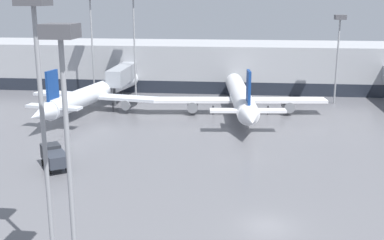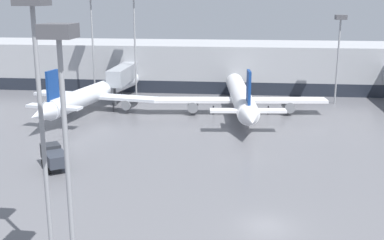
{
  "view_description": "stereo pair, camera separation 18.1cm",
  "coord_description": "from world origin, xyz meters",
  "px_view_note": "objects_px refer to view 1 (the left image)",
  "views": [
    {
      "loc": [
        -2.27,
        -36.16,
        18.09
      ],
      "look_at": [
        -8.55,
        22.23,
        3.0
      ],
      "focal_mm": 45.0,
      "sensor_mm": 36.0,
      "label": 1
    },
    {
      "loc": [
        -2.09,
        -36.14,
        18.09
      ],
      "look_at": [
        -8.55,
        22.23,
        3.0
      ],
      "focal_mm": 45.0,
      "sensor_mm": 36.0,
      "label": 2
    }
  ],
  "objects_px": {
    "parked_jet_2": "(95,93)",
    "apron_light_mast_4": "(134,16)",
    "service_truck_3": "(54,156)",
    "apron_light_mast_0": "(38,57)",
    "apron_light_mast_5": "(64,85)",
    "parked_jet_0": "(240,97)",
    "apron_light_mast_3": "(91,17)",
    "apron_light_mast_6": "(339,32)"
  },
  "relations": [
    {
      "from": "parked_jet_0",
      "to": "apron_light_mast_3",
      "type": "height_order",
      "value": "apron_light_mast_3"
    },
    {
      "from": "apron_light_mast_0",
      "to": "apron_light_mast_6",
      "type": "relative_size",
      "value": 1.21
    },
    {
      "from": "parked_jet_0",
      "to": "service_truck_3",
      "type": "height_order",
      "value": "parked_jet_0"
    },
    {
      "from": "parked_jet_0",
      "to": "parked_jet_2",
      "type": "xyz_separation_m",
      "value": [
        -23.69,
        0.3,
        0.06
      ]
    },
    {
      "from": "apron_light_mast_4",
      "to": "apron_light_mast_6",
      "type": "bearing_deg",
      "value": -1.14
    },
    {
      "from": "apron_light_mast_6",
      "to": "apron_light_mast_3",
      "type": "bearing_deg",
      "value": 178.39
    },
    {
      "from": "parked_jet_0",
      "to": "apron_light_mast_3",
      "type": "bearing_deg",
      "value": 62.68
    },
    {
      "from": "parked_jet_2",
      "to": "apron_light_mast_4",
      "type": "distance_m",
      "value": 16.19
    },
    {
      "from": "service_truck_3",
      "to": "apron_light_mast_6",
      "type": "distance_m",
      "value": 52.66
    },
    {
      "from": "parked_jet_2",
      "to": "apron_light_mast_3",
      "type": "bearing_deg",
      "value": 28.32
    },
    {
      "from": "apron_light_mast_4",
      "to": "apron_light_mast_5",
      "type": "height_order",
      "value": "apron_light_mast_4"
    },
    {
      "from": "apron_light_mast_4",
      "to": "parked_jet_0",
      "type": "bearing_deg",
      "value": -28.13
    },
    {
      "from": "parked_jet_0",
      "to": "apron_light_mast_5",
      "type": "distance_m",
      "value": 51.24
    },
    {
      "from": "apron_light_mast_3",
      "to": "apron_light_mast_5",
      "type": "height_order",
      "value": "apron_light_mast_3"
    },
    {
      "from": "apron_light_mast_0",
      "to": "apron_light_mast_6",
      "type": "bearing_deg",
      "value": 62.69
    },
    {
      "from": "apron_light_mast_6",
      "to": "parked_jet_0",
      "type": "bearing_deg",
      "value": -149.61
    },
    {
      "from": "parked_jet_2",
      "to": "service_truck_3",
      "type": "relative_size",
      "value": 6.85
    },
    {
      "from": "parked_jet_2",
      "to": "apron_light_mast_4",
      "type": "relative_size",
      "value": 1.9
    },
    {
      "from": "apron_light_mast_3",
      "to": "apron_light_mast_6",
      "type": "distance_m",
      "value": 43.44
    },
    {
      "from": "service_truck_3",
      "to": "apron_light_mast_4",
      "type": "bearing_deg",
      "value": -36.05
    },
    {
      "from": "service_truck_3",
      "to": "apron_light_mast_0",
      "type": "height_order",
      "value": "apron_light_mast_0"
    },
    {
      "from": "apron_light_mast_3",
      "to": "apron_light_mast_5",
      "type": "xyz_separation_m",
      "value": [
        17.48,
        -59.96,
        -1.2
      ]
    },
    {
      "from": "parked_jet_0",
      "to": "apron_light_mast_5",
      "type": "xyz_separation_m",
      "value": [
        -9.62,
        -49.21,
        10.58
      ]
    },
    {
      "from": "service_truck_3",
      "to": "apron_light_mast_5",
      "type": "height_order",
      "value": "apron_light_mast_5"
    },
    {
      "from": "apron_light_mast_0",
      "to": "apron_light_mast_6",
      "type": "xyz_separation_m",
      "value": [
        28.69,
        55.55,
        -2.24
      ]
    },
    {
      "from": "service_truck_3",
      "to": "apron_light_mast_3",
      "type": "distance_m",
      "value": 40.91
    },
    {
      "from": "apron_light_mast_4",
      "to": "apron_light_mast_3",
      "type": "bearing_deg",
      "value": 176.32
    },
    {
      "from": "parked_jet_0",
      "to": "apron_light_mast_6",
      "type": "distance_m",
      "value": 21.11
    },
    {
      "from": "apron_light_mast_3",
      "to": "service_truck_3",
      "type": "bearing_deg",
      "value": -79.1
    },
    {
      "from": "parked_jet_0",
      "to": "service_truck_3",
      "type": "bearing_deg",
      "value": 138.37
    },
    {
      "from": "apron_light_mast_0",
      "to": "apron_light_mast_5",
      "type": "distance_m",
      "value": 4.4
    },
    {
      "from": "service_truck_3",
      "to": "apron_light_mast_3",
      "type": "bearing_deg",
      "value": -24.2
    },
    {
      "from": "apron_light_mast_0",
      "to": "apron_light_mast_6",
      "type": "height_order",
      "value": "apron_light_mast_0"
    },
    {
      "from": "service_truck_3",
      "to": "apron_light_mast_4",
      "type": "xyz_separation_m",
      "value": [
        0.62,
        37.52,
        13.39
      ]
    },
    {
      "from": "apron_light_mast_6",
      "to": "apron_light_mast_5",
      "type": "bearing_deg",
      "value": -113.78
    },
    {
      "from": "service_truck_3",
      "to": "apron_light_mast_5",
      "type": "relative_size",
      "value": 0.31
    },
    {
      "from": "apron_light_mast_5",
      "to": "parked_jet_2",
      "type": "bearing_deg",
      "value": 105.86
    },
    {
      "from": "apron_light_mast_3",
      "to": "apron_light_mast_4",
      "type": "bearing_deg",
      "value": -3.68
    },
    {
      "from": "apron_light_mast_0",
      "to": "apron_light_mast_3",
      "type": "distance_m",
      "value": 58.64
    },
    {
      "from": "parked_jet_0",
      "to": "apron_light_mast_3",
      "type": "distance_m",
      "value": 31.45
    },
    {
      "from": "apron_light_mast_3",
      "to": "apron_light_mast_0",
      "type": "bearing_deg",
      "value": -75.5
    },
    {
      "from": "apron_light_mast_0",
      "to": "apron_light_mast_4",
      "type": "height_order",
      "value": "apron_light_mast_4"
    }
  ]
}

